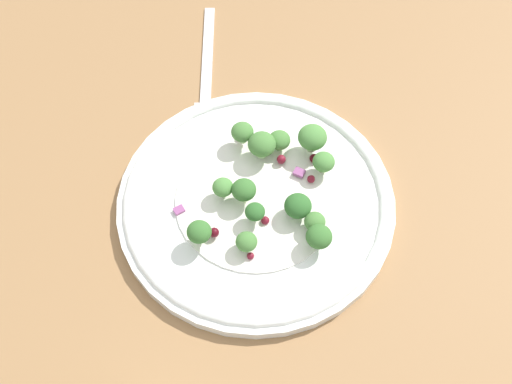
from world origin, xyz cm
name	(u,v)px	position (x,y,z in cm)	size (l,w,h in cm)	color
ground_plane	(284,216)	(0.00, 0.00, -1.00)	(180.00, 180.00, 2.00)	olive
plate	(256,202)	(2.45, 1.63, 0.86)	(27.66, 27.66, 1.70)	white
dressing_pool	(256,199)	(2.45, 1.63, 1.30)	(16.04, 16.04, 0.20)	white
broccoli_floret_0	(312,138)	(2.61, -6.57, 3.54)	(2.95, 2.95, 2.99)	#8EB77A
broccoli_floret_1	(279,140)	(5.11, -4.42, 2.73)	(2.24, 2.24, 2.27)	#9EC684
broccoli_floret_2	(199,232)	(2.81, 8.70, 3.32)	(2.34, 2.34, 2.37)	#9EC684
broccoli_floret_3	(242,132)	(8.17, -2.11, 3.40)	(2.31, 2.31, 2.34)	#ADD18E
broccoli_floret_4	(262,145)	(5.71, -2.45, 3.34)	(2.86, 2.86, 2.89)	#ADD18E
broccoli_floret_5	(327,165)	(-0.42, -5.43, 3.06)	(2.24, 2.24, 2.26)	#8EB77A
broccoli_floret_6	(223,188)	(4.97, 3.67, 2.96)	(2.07, 2.07, 2.09)	#8EB77A
broccoli_floret_7	(313,224)	(-3.80, 0.29, 2.61)	(2.05, 2.05, 2.07)	#ADD18E
broccoli_floret_8	(300,205)	(-1.59, -0.27, 2.87)	(2.66, 2.66, 2.69)	#ADD18E
broccoli_floret_9	(246,242)	(-0.77, 6.09, 2.70)	(2.05, 2.05, 2.07)	#8EB77A
broccoli_floret_10	(255,212)	(0.82, 3.39, 2.97)	(1.94, 1.94, 1.96)	#8EB77A
broccoli_floret_11	(244,190)	(3.18, 2.55, 3.25)	(2.42, 2.42, 2.45)	#ADD18E
broccoli_floret_12	(319,237)	(-5.28, 1.10, 3.08)	(2.49, 2.49, 2.52)	#9EC684
cranberry_0	(242,134)	(8.79, -2.68, 1.97)	(0.80, 0.80, 0.80)	maroon
cranberry_1	(309,177)	(0.29, -3.72, 1.84)	(0.80, 0.80, 0.80)	maroon
cranberry_2	(251,256)	(-1.69, 6.48, 1.63)	(0.70, 0.70, 0.70)	maroon
cranberry_3	(263,218)	(0.36, 2.82, 1.63)	(0.82, 0.82, 0.82)	maroon
cranberry_4	(314,158)	(1.49, -5.81, 1.79)	(0.95, 0.95, 0.95)	#4C0A14
cranberry_5	(281,159)	(3.70, -3.25, 1.97)	(0.94, 0.94, 0.94)	maroon
cranberry_6	(214,233)	(2.33, 7.35, 2.09)	(0.97, 0.97, 0.97)	#4C0A14
onion_bit_0	(179,210)	(6.82, 7.91, 1.46)	(0.84, 1.01, 0.37)	#934C84
onion_bit_1	(299,172)	(1.40, -3.49, 1.77)	(0.88, 1.09, 0.39)	#934C84
onion_bit_2	(240,188)	(4.49, 1.86, 1.37)	(1.00, 1.29, 0.31)	#934C84
fork	(207,72)	(18.93, -6.79, 0.25)	(14.48, 14.37, 0.50)	silver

